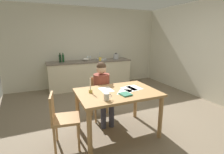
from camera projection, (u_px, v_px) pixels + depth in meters
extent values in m
cube|color=#7A6B56|center=(119.00, 116.00, 3.66)|extent=(5.20, 5.20, 0.04)
cube|color=beige|center=(87.00, 47.00, 5.66)|extent=(5.20, 0.12, 2.60)
cube|color=beige|center=(210.00, 51.00, 4.33)|extent=(0.12, 5.20, 2.60)
cube|color=beige|center=(90.00, 75.00, 5.55)|extent=(2.66, 0.60, 0.86)
cube|color=#72665B|center=(90.00, 61.00, 5.44)|extent=(2.70, 0.64, 0.04)
cube|color=tan|center=(117.00, 92.00, 2.81)|extent=(1.33, 0.93, 0.04)
cylinder|color=tan|center=(90.00, 134.00, 2.32)|extent=(0.07, 0.07, 0.74)
cylinder|color=tan|center=(160.00, 117.00, 2.78)|extent=(0.07, 0.07, 0.74)
cylinder|color=tan|center=(78.00, 110.00, 3.03)|extent=(0.07, 0.07, 0.74)
cylinder|color=tan|center=(135.00, 100.00, 3.50)|extent=(0.07, 0.07, 0.74)
cube|color=tan|center=(101.00, 98.00, 3.44)|extent=(0.43, 0.43, 0.04)
cube|color=tan|center=(99.00, 86.00, 3.56)|extent=(0.36, 0.05, 0.40)
cylinder|color=tan|center=(96.00, 113.00, 3.28)|extent=(0.04, 0.04, 0.44)
cylinder|color=tan|center=(112.00, 110.00, 3.39)|extent=(0.04, 0.04, 0.44)
cylinder|color=tan|center=(92.00, 106.00, 3.60)|extent=(0.04, 0.04, 0.44)
cylinder|color=tan|center=(107.00, 104.00, 3.70)|extent=(0.04, 0.04, 0.44)
cylinder|color=brown|center=(102.00, 86.00, 3.36)|extent=(0.34, 0.34, 0.50)
sphere|color=#D8AD8C|center=(101.00, 69.00, 3.27)|extent=(0.20, 0.20, 0.20)
sphere|color=#473323|center=(101.00, 67.00, 3.26)|extent=(0.19, 0.19, 0.19)
cylinder|color=#383847|center=(100.00, 102.00, 3.22)|extent=(0.16, 0.39, 0.13)
cylinder|color=#383847|center=(103.00, 117.00, 3.10)|extent=(0.10, 0.10, 0.45)
cylinder|color=#383847|center=(108.00, 101.00, 3.27)|extent=(0.16, 0.39, 0.13)
cylinder|color=#383847|center=(111.00, 116.00, 3.15)|extent=(0.10, 0.10, 0.45)
cube|color=tan|center=(66.00, 119.00, 2.54)|extent=(0.46, 0.46, 0.04)
cube|color=tan|center=(52.00, 107.00, 2.44)|extent=(0.08, 0.36, 0.40)
cylinder|color=tan|center=(79.00, 137.00, 2.48)|extent=(0.04, 0.04, 0.45)
cylinder|color=tan|center=(78.00, 126.00, 2.80)|extent=(0.04, 0.04, 0.45)
cylinder|color=tan|center=(55.00, 141.00, 2.39)|extent=(0.04, 0.04, 0.45)
cylinder|color=tan|center=(56.00, 128.00, 2.71)|extent=(0.04, 0.04, 0.45)
cylinder|color=white|center=(106.00, 97.00, 2.41)|extent=(0.08, 0.08, 0.11)
torus|color=white|center=(109.00, 96.00, 2.42)|extent=(0.07, 0.01, 0.07)
cylinder|color=gold|center=(91.00, 91.00, 2.73)|extent=(0.06, 0.06, 0.05)
cylinder|color=white|center=(90.00, 84.00, 2.70)|extent=(0.02, 0.02, 0.20)
cube|color=#367A5F|center=(125.00, 94.00, 2.64)|extent=(0.18, 0.20, 0.02)
cube|color=white|center=(125.00, 92.00, 2.77)|extent=(0.35, 0.36, 0.00)
cube|color=white|center=(129.00, 89.00, 2.93)|extent=(0.24, 0.32, 0.00)
cube|color=white|center=(106.00, 90.00, 2.89)|extent=(0.21, 0.30, 0.00)
cube|color=white|center=(134.00, 88.00, 3.01)|extent=(0.23, 0.31, 0.00)
cylinder|color=#B2B7BC|center=(101.00, 59.00, 5.59)|extent=(0.36, 0.36, 0.04)
cylinder|color=silver|center=(100.00, 56.00, 5.70)|extent=(0.02, 0.02, 0.24)
cylinder|color=black|center=(60.00, 59.00, 5.04)|extent=(0.08, 0.08, 0.23)
cylinder|color=black|center=(60.00, 54.00, 5.00)|extent=(0.03, 0.03, 0.06)
cylinder|color=#194C23|center=(63.00, 58.00, 5.13)|extent=(0.06, 0.06, 0.22)
cylinder|color=#194C23|center=(63.00, 54.00, 5.09)|extent=(0.03, 0.03, 0.06)
ellipsoid|color=white|center=(86.00, 59.00, 5.38)|extent=(0.21, 0.21, 0.10)
cylinder|color=#B7BABF|center=(116.00, 56.00, 5.77)|extent=(0.18, 0.18, 0.18)
cone|color=#262628|center=(116.00, 53.00, 5.74)|extent=(0.11, 0.11, 0.04)
cylinder|color=silver|center=(90.00, 60.00, 5.59)|extent=(0.06, 0.06, 0.00)
cylinder|color=silver|center=(90.00, 59.00, 5.58)|extent=(0.01, 0.01, 0.07)
cone|color=silver|center=(90.00, 56.00, 5.57)|extent=(0.07, 0.07, 0.08)
cylinder|color=silver|center=(88.00, 60.00, 5.56)|extent=(0.06, 0.06, 0.00)
cylinder|color=silver|center=(88.00, 59.00, 5.55)|extent=(0.01, 0.01, 0.07)
cone|color=silver|center=(87.00, 57.00, 5.53)|extent=(0.07, 0.07, 0.08)
cylinder|color=#F2CC4C|center=(100.00, 59.00, 5.40)|extent=(0.08, 0.08, 0.11)
torus|color=#F2CC4C|center=(101.00, 59.00, 5.42)|extent=(0.07, 0.01, 0.07)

